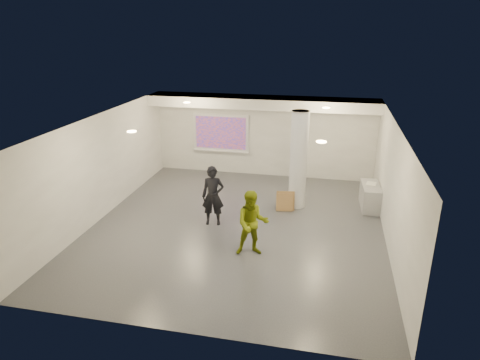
% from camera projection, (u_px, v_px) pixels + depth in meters
% --- Properties ---
extents(floor, '(8.00, 9.00, 0.01)m').
position_uv_depth(floor, '(237.00, 226.00, 12.02)').
color(floor, '#3C3E44').
rests_on(floor, ground).
extents(ceiling, '(8.00, 9.00, 0.01)m').
position_uv_depth(ceiling, '(237.00, 121.00, 10.98)').
color(ceiling, white).
rests_on(ceiling, floor).
extents(wall_back, '(8.00, 0.01, 3.00)m').
position_uv_depth(wall_back, '(264.00, 136.00, 15.63)').
color(wall_back, silver).
rests_on(wall_back, floor).
extents(wall_front, '(8.00, 0.01, 3.00)m').
position_uv_depth(wall_front, '(180.00, 262.00, 7.37)').
color(wall_front, silver).
rests_on(wall_front, floor).
extents(wall_left, '(0.01, 9.00, 3.00)m').
position_uv_depth(wall_left, '(101.00, 166.00, 12.29)').
color(wall_left, silver).
rests_on(wall_left, floor).
extents(wall_right, '(0.01, 9.00, 3.00)m').
position_uv_depth(wall_right, '(392.00, 188.00, 10.71)').
color(wall_right, silver).
rests_on(wall_right, floor).
extents(soffit_band, '(8.00, 1.10, 0.36)m').
position_uv_depth(soffit_band, '(262.00, 102.00, 14.67)').
color(soffit_band, white).
rests_on(soffit_band, ceiling).
extents(downlight_nw, '(0.22, 0.22, 0.02)m').
position_uv_depth(downlight_nw, '(187.00, 102.00, 13.72)').
color(downlight_nw, '#F2CE85').
rests_on(downlight_nw, ceiling).
extents(downlight_ne, '(0.22, 0.22, 0.02)m').
position_uv_depth(downlight_ne, '(326.00, 108.00, 12.85)').
color(downlight_ne, '#F2CE85').
rests_on(downlight_ne, ceiling).
extents(downlight_sw, '(0.22, 0.22, 0.02)m').
position_uv_depth(downlight_sw, '(132.00, 131.00, 10.05)').
color(downlight_sw, '#F2CE85').
rests_on(downlight_sw, ceiling).
extents(downlight_se, '(0.22, 0.22, 0.02)m').
position_uv_depth(downlight_se, '(321.00, 142.00, 9.18)').
color(downlight_se, '#F2CE85').
rests_on(downlight_se, ceiling).
extents(column, '(0.52, 0.52, 3.00)m').
position_uv_depth(column, '(298.00, 160.00, 12.86)').
color(column, silver).
rests_on(column, floor).
extents(projection_screen, '(2.10, 0.13, 1.42)m').
position_uv_depth(projection_screen, '(221.00, 133.00, 15.89)').
color(projection_screen, white).
rests_on(projection_screen, wall_back).
extents(credenza, '(0.58, 1.29, 0.74)m').
position_uv_depth(credenza, '(370.00, 196.00, 13.14)').
color(credenza, '#939698').
rests_on(credenza, floor).
extents(papers_stack, '(0.35, 0.41, 0.02)m').
position_uv_depth(papers_stack, '(371.00, 184.00, 13.10)').
color(papers_stack, silver).
rests_on(papers_stack, credenza).
extents(cardboard_back, '(0.57, 0.28, 0.59)m').
position_uv_depth(cardboard_back, '(285.00, 201.00, 12.99)').
color(cardboard_back, olive).
rests_on(cardboard_back, floor).
extents(cardboard_front, '(0.52, 0.28, 0.54)m').
position_uv_depth(cardboard_front, '(284.00, 202.00, 12.95)').
color(cardboard_front, olive).
rests_on(cardboard_front, floor).
extents(woman, '(0.68, 0.51, 1.70)m').
position_uv_depth(woman, '(213.00, 196.00, 11.90)').
color(woman, black).
rests_on(woman, floor).
extents(man, '(0.93, 0.81, 1.65)m').
position_uv_depth(man, '(252.00, 223.00, 10.33)').
color(man, olive).
rests_on(man, floor).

